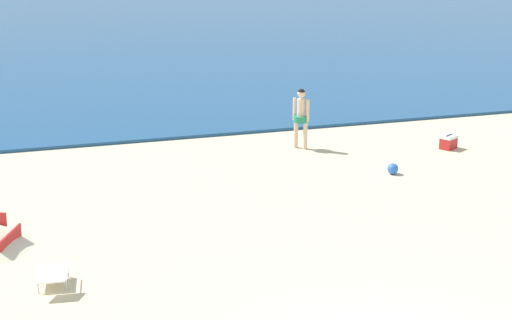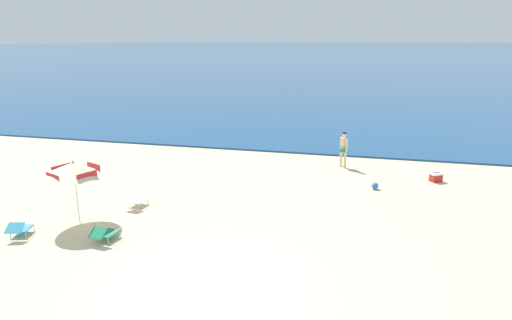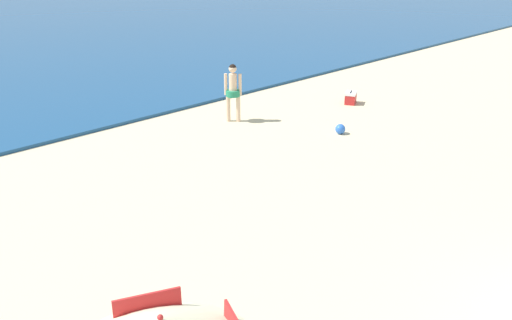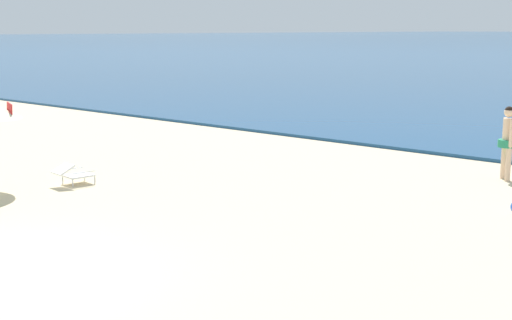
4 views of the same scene
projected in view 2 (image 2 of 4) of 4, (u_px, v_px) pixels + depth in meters
name	position (u px, v px, depth m)	size (l,w,h in m)	color
ground_plane	(207.00, 287.00, 11.05)	(800.00, 800.00, 0.00)	beige
ocean_water	(359.00, 46.00, 398.13)	(800.00, 800.00, 0.10)	navy
beach_umbrella_striped_main	(74.00, 169.00, 14.53)	(2.98, 2.98, 2.21)	silver
lounge_chair_under_umbrella	(104.00, 233.00, 13.49)	(0.67, 0.97, 0.53)	#1E7F56
lounge_chair_beside_umbrella	(135.00, 200.00, 16.24)	(0.64, 0.94, 0.52)	white
lounge_chair_facing_sea	(19.00, 228.00, 13.82)	(0.74, 0.99, 0.52)	teal
person_standing_near_shore	(344.00, 147.00, 21.09)	(0.44, 0.44, 1.78)	beige
cooler_box	(436.00, 177.00, 19.16)	(0.60, 0.55, 0.43)	red
beach_ball	(375.00, 186.00, 18.19)	(0.29, 0.29, 0.29)	blue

